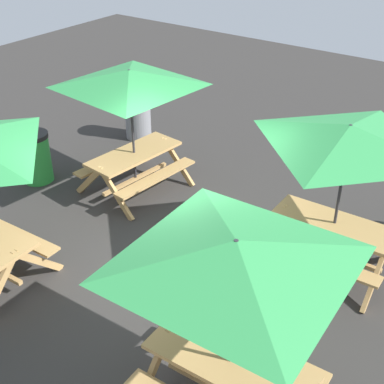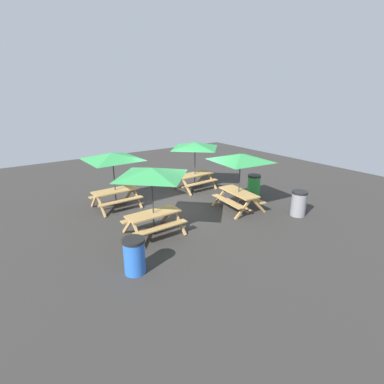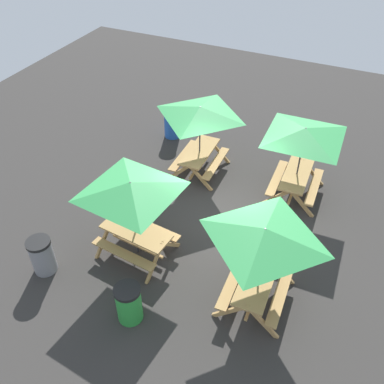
# 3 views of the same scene
# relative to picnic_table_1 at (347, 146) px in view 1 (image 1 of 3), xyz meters

# --- Properties ---
(ground_plane) EXTENTS (24.00, 24.00, 0.00)m
(ground_plane) POSITION_rel_picnic_table_1_xyz_m (-1.95, -1.47, -1.99)
(ground_plane) COLOR #33302D
(ground_plane) RESTS_ON ground
(picnic_table_1) EXTENTS (2.05, 2.05, 2.34)m
(picnic_table_1) POSITION_rel_picnic_table_1_xyz_m (0.00, 0.00, 0.00)
(picnic_table_1) COLOR tan
(picnic_table_1) RESTS_ON ground
(picnic_table_2) EXTENTS (2.83, 2.83, 2.34)m
(picnic_table_2) POSITION_rel_picnic_table_1_xyz_m (0.11, -3.03, 0.00)
(picnic_table_2) COLOR tan
(picnic_table_2) RESTS_ON ground
(picnic_table_3) EXTENTS (2.81, 2.81, 2.34)m
(picnic_table_3) POSITION_rel_picnic_table_1_xyz_m (-3.84, 0.02, 0.00)
(picnic_table_3) COLOR tan
(picnic_table_3) RESTS_ON ground
(trash_bin_green) EXTENTS (0.59, 0.59, 0.98)m
(trash_bin_green) POSITION_rel_picnic_table_1_xyz_m (-5.60, -0.81, -1.49)
(trash_bin_green) COLOR green
(trash_bin_green) RESTS_ON ground
(trash_bin_gray) EXTENTS (0.59, 0.59, 0.98)m
(trash_bin_gray) POSITION_rel_picnic_table_1_xyz_m (-5.30, 1.81, -1.49)
(trash_bin_gray) COLOR gray
(trash_bin_gray) RESTS_ON ground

